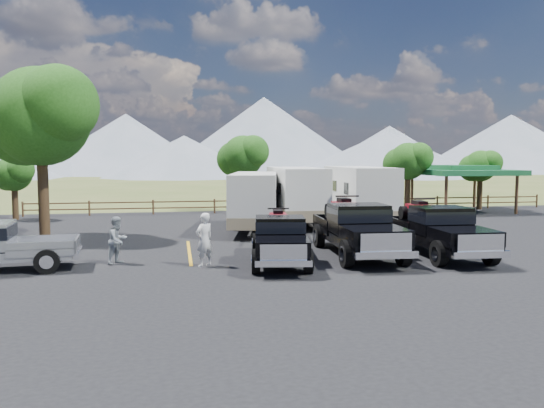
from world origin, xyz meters
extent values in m
plane|color=#465725|center=(0.00, 0.00, 0.00)|extent=(320.00, 320.00, 0.00)
cube|color=black|center=(0.00, 3.00, 0.02)|extent=(44.00, 34.00, 0.04)
cube|color=gold|center=(-6.00, 4.00, 0.04)|extent=(0.12, 5.50, 0.01)
cube|color=gold|center=(-2.00, 4.00, 0.04)|extent=(0.12, 5.50, 0.01)
cube|color=gold|center=(2.00, 4.00, 0.04)|extent=(0.12, 5.50, 0.01)
cube|color=gold|center=(6.00, 4.00, 0.04)|extent=(0.12, 5.50, 0.01)
cylinder|color=black|center=(-12.50, 9.00, 2.24)|extent=(0.48, 0.48, 4.48)
sphere|color=#1E4C13|center=(-12.50, 9.00, 5.60)|extent=(4.48, 4.48, 4.48)
sphere|color=#1E4C13|center=(-11.54, 8.20, 6.08)|extent=(3.52, 3.52, 3.52)
sphere|color=#1E4C13|center=(-13.40, 9.70, 5.28)|extent=(3.84, 3.84, 3.84)
cylinder|color=black|center=(9.00, 17.00, 1.40)|extent=(0.39, 0.39, 2.80)
sphere|color=#1E4C13|center=(9.00, 17.00, 3.50)|extent=(2.52, 2.52, 2.52)
sphere|color=#1E4C13|center=(9.54, 16.55, 3.77)|extent=(1.98, 1.98, 1.98)
sphere|color=#1E4C13|center=(8.50, 17.40, 3.32)|extent=(2.16, 2.16, 2.16)
cylinder|color=black|center=(15.00, 18.00, 1.26)|extent=(0.38, 0.38, 2.52)
sphere|color=#1E4C13|center=(15.00, 18.00, 3.15)|extent=(2.24, 2.24, 2.24)
sphere|color=#1E4C13|center=(15.48, 17.60, 3.39)|extent=(1.76, 1.76, 1.76)
sphere|color=#1E4C13|center=(14.55, 18.35, 2.99)|extent=(1.92, 1.92, 1.92)
cylinder|color=black|center=(-2.00, 19.00, 1.54)|extent=(0.41, 0.41, 3.08)
sphere|color=#1E4C13|center=(-2.00, 19.00, 3.85)|extent=(2.80, 2.80, 2.80)
sphere|color=#1E4C13|center=(-1.40, 18.50, 4.15)|extent=(2.20, 2.20, 2.20)
sphere|color=#1E4C13|center=(-2.56, 19.44, 3.65)|extent=(2.40, 2.40, 2.40)
cylinder|color=black|center=(-16.00, 17.00, 1.12)|extent=(0.36, 0.36, 2.24)
sphere|color=#1E4C13|center=(-16.00, 17.00, 2.80)|extent=(2.10, 2.10, 2.10)
sphere|color=#1E4C13|center=(-15.55, 16.62, 3.02)|extent=(1.65, 1.65, 1.65)
sphere|color=#1E4C13|center=(-16.42, 17.33, 2.65)|extent=(1.80, 1.80, 1.80)
cylinder|color=brown|center=(-16.00, 18.50, 0.50)|extent=(0.12, 0.12, 1.00)
cylinder|color=brown|center=(-12.00, 18.50, 0.50)|extent=(0.12, 0.12, 1.00)
cylinder|color=brown|center=(-8.00, 18.50, 0.50)|extent=(0.12, 0.12, 1.00)
cylinder|color=brown|center=(-4.00, 18.50, 0.50)|extent=(0.12, 0.12, 1.00)
cylinder|color=brown|center=(0.00, 18.50, 0.50)|extent=(0.12, 0.12, 1.00)
cylinder|color=brown|center=(4.00, 18.50, 0.50)|extent=(0.12, 0.12, 1.00)
cylinder|color=brown|center=(8.00, 18.50, 0.50)|extent=(0.12, 0.12, 1.00)
cylinder|color=brown|center=(12.00, 18.50, 0.50)|extent=(0.12, 0.12, 1.00)
cylinder|color=brown|center=(16.00, 18.50, 0.50)|extent=(0.12, 0.12, 1.00)
cylinder|color=brown|center=(20.00, 18.50, 0.50)|extent=(0.12, 0.12, 1.00)
cube|color=brown|center=(2.00, 18.50, 0.45)|extent=(36.00, 0.06, 0.08)
cube|color=brown|center=(2.00, 18.50, 0.85)|extent=(36.00, 0.06, 0.08)
cylinder|color=brown|center=(10.50, 14.50, 1.30)|extent=(0.20, 0.20, 2.60)
cylinder|color=brown|center=(10.50, 19.50, 1.30)|extent=(0.20, 0.20, 2.60)
cylinder|color=brown|center=(15.50, 14.50, 1.30)|extent=(0.20, 0.20, 2.60)
cylinder|color=brown|center=(15.50, 19.50, 1.30)|extent=(0.20, 0.20, 2.60)
cube|color=#1C6336|center=(13.00, 17.00, 2.75)|extent=(6.20, 6.20, 0.35)
cube|color=#1C6336|center=(13.00, 17.00, 3.05)|extent=(3.50, 3.50, 0.35)
cone|color=slate|center=(-18.00, 112.00, 7.00)|extent=(44.00, 44.00, 14.00)
cone|color=slate|center=(14.00, 108.00, 9.00)|extent=(52.00, 52.00, 18.00)
cone|color=slate|center=(48.00, 114.00, 6.00)|extent=(40.00, 40.00, 12.00)
cone|color=slate|center=(80.00, 110.00, 7.50)|extent=(50.00, 50.00, 15.00)
cone|color=slate|center=(-5.00, 87.00, 4.00)|extent=(32.00, 32.00, 8.00)
cone|color=slate|center=(35.00, 84.00, 4.50)|extent=(40.00, 40.00, 9.00)
cube|color=black|center=(-2.90, 1.32, 0.60)|extent=(2.37, 5.26, 0.32)
cube|color=black|center=(-3.16, -0.37, 0.93)|extent=(1.93, 1.84, 0.45)
cube|color=black|center=(-2.92, 1.22, 1.24)|extent=(1.86, 1.62, 0.89)
cube|color=black|center=(-2.92, 1.22, 1.38)|extent=(1.90, 1.68, 0.40)
cube|color=black|center=(-2.67, 2.91, 0.85)|extent=(2.01, 2.37, 0.49)
cube|color=white|center=(-3.29, -1.27, 0.89)|extent=(1.42, 0.28, 0.49)
cube|color=white|center=(-3.30, -1.32, 0.55)|extent=(1.75, 0.42, 0.20)
cube|color=white|center=(-2.51, 3.96, 0.55)|extent=(1.75, 0.40, 0.20)
cylinder|color=black|center=(-3.99, -0.30, 0.44)|extent=(0.38, 0.83, 0.80)
cylinder|color=black|center=(-2.33, -0.55, 0.44)|extent=(0.38, 0.83, 0.80)
cylinder|color=black|center=(-3.47, 3.19, 0.44)|extent=(0.38, 0.83, 0.80)
cylinder|color=black|center=(-1.82, 2.94, 0.44)|extent=(0.38, 0.83, 0.80)
cube|color=maroon|center=(-2.67, 2.91, 1.45)|extent=(0.79, 1.24, 0.31)
cube|color=black|center=(-2.67, 2.91, 1.67)|extent=(0.45, 0.71, 0.16)
cube|color=maroon|center=(-2.74, 2.42, 1.54)|extent=(0.75, 0.41, 0.20)
cylinder|color=black|center=(-2.73, 2.51, 1.85)|extent=(0.80, 0.17, 0.05)
cylinder|color=black|center=(-3.14, 2.48, 1.27)|extent=(0.30, 0.53, 0.50)
cylinder|color=black|center=(-2.34, 2.36, 1.27)|extent=(0.30, 0.53, 0.50)
cylinder|color=black|center=(-2.99, 3.45, 1.27)|extent=(0.30, 0.53, 0.50)
cylinder|color=black|center=(-2.20, 3.33, 1.27)|extent=(0.30, 0.53, 0.50)
cube|color=black|center=(0.24, 2.15, 0.71)|extent=(2.21, 6.13, 0.38)
cube|color=black|center=(0.15, 0.12, 1.10)|extent=(2.12, 2.00, 0.53)
cube|color=black|center=(0.24, 2.03, 1.47)|extent=(2.07, 1.74, 1.06)
cube|color=black|center=(0.24, 2.03, 1.63)|extent=(2.11, 1.81, 0.48)
cube|color=black|center=(0.32, 4.06, 1.00)|extent=(2.15, 2.63, 0.58)
cube|color=white|center=(0.11, -0.97, 1.05)|extent=(1.70, 0.16, 0.58)
cube|color=white|center=(0.11, -1.03, 0.65)|extent=(2.09, 0.28, 0.23)
cube|color=white|center=(0.38, 5.34, 0.65)|extent=(2.09, 0.26, 0.23)
cylinder|color=black|center=(-0.85, 0.10, 0.52)|extent=(0.36, 0.97, 0.96)
cylinder|color=black|center=(1.15, 0.01, 0.52)|extent=(0.36, 0.97, 0.96)
cylinder|color=black|center=(-0.67, 4.30, 0.52)|extent=(0.36, 0.97, 0.96)
cylinder|color=black|center=(1.33, 4.21, 0.52)|extent=(0.36, 0.97, 0.96)
cube|color=maroon|center=(0.32, 4.06, 1.72)|extent=(0.80, 1.41, 0.37)
cube|color=black|center=(0.32, 4.06, 1.98)|extent=(0.46, 0.81, 0.19)
cube|color=maroon|center=(0.30, 3.48, 1.82)|extent=(0.86, 0.41, 0.23)
cylinder|color=black|center=(0.30, 3.59, 2.20)|extent=(0.96, 0.10, 0.06)
cylinder|color=black|center=(-0.18, 3.50, 1.51)|extent=(0.30, 0.61, 0.59)
cylinder|color=black|center=(0.77, 3.46, 1.51)|extent=(0.30, 0.61, 0.59)
cylinder|color=black|center=(-0.13, 4.67, 1.51)|extent=(0.30, 0.61, 0.59)
cylinder|color=black|center=(0.82, 4.63, 1.51)|extent=(0.30, 0.61, 0.59)
cube|color=black|center=(3.31, 1.67, 0.67)|extent=(2.04, 5.80, 0.36)
cube|color=black|center=(3.25, -0.27, 1.05)|extent=(1.99, 1.88, 0.50)
cube|color=black|center=(3.31, 1.55, 1.40)|extent=(1.95, 1.63, 1.01)
cube|color=black|center=(3.31, 1.55, 1.55)|extent=(1.99, 1.70, 0.45)
cube|color=black|center=(3.37, 3.48, 0.95)|extent=(2.01, 2.48, 0.55)
cube|color=white|center=(3.21, -1.29, 1.00)|extent=(1.61, 0.13, 0.55)
cube|color=white|center=(3.21, -1.35, 0.61)|extent=(1.98, 0.25, 0.22)
cube|color=white|center=(3.41, 4.69, 0.61)|extent=(1.98, 0.23, 0.22)
cylinder|color=black|center=(2.30, -0.30, 0.49)|extent=(0.33, 0.92, 0.91)
cylinder|color=black|center=(4.19, -0.36, 0.49)|extent=(0.33, 0.92, 0.91)
cylinder|color=black|center=(2.43, 3.69, 0.49)|extent=(0.33, 0.92, 0.91)
cylinder|color=black|center=(4.32, 3.63, 0.49)|extent=(0.33, 0.92, 0.91)
cube|color=maroon|center=(3.37, 3.48, 1.63)|extent=(0.75, 1.33, 0.35)
cube|color=black|center=(3.37, 3.48, 1.88)|extent=(0.43, 0.77, 0.18)
cube|color=maroon|center=(3.35, 2.92, 1.73)|extent=(0.82, 0.38, 0.22)
cylinder|color=black|center=(3.36, 3.03, 2.09)|extent=(0.91, 0.09, 0.06)
cylinder|color=black|center=(2.90, 2.94, 1.43)|extent=(0.28, 0.57, 0.56)
cylinder|color=black|center=(3.81, 2.91, 1.43)|extent=(0.28, 0.57, 0.56)
cylinder|color=black|center=(2.94, 4.05, 1.43)|extent=(0.28, 0.57, 0.56)
cylinder|color=black|center=(3.84, 4.02, 1.43)|extent=(0.28, 0.57, 0.56)
cube|color=silver|center=(-2.60, 9.48, 1.75)|extent=(3.42, 7.04, 2.43)
cube|color=#84765B|center=(-2.60, 9.48, 0.81)|extent=(3.44, 7.08, 0.54)
cube|color=black|center=(-4.00, 8.04, 1.99)|extent=(0.17, 0.80, 0.54)
cube|color=black|center=(-1.86, 7.62, 1.99)|extent=(0.17, 0.80, 0.54)
cylinder|color=black|center=(-3.55, 9.94, 0.36)|extent=(0.34, 0.66, 0.63)
cylinder|color=black|center=(-1.56, 9.55, 0.36)|extent=(0.34, 0.66, 0.63)
cube|color=black|center=(-3.41, 5.38, 0.49)|extent=(0.42, 1.61, 0.09)
cube|color=silver|center=(0.02, 11.78, 1.88)|extent=(2.63, 7.37, 2.62)
cube|color=#84765B|center=(0.02, 11.78, 0.86)|extent=(2.66, 7.40, 0.58)
cube|color=black|center=(-1.23, 10.01, 2.14)|extent=(0.06, 0.87, 0.58)
cube|color=black|center=(1.12, 9.91, 2.14)|extent=(0.06, 0.87, 0.58)
cylinder|color=black|center=(-1.06, 12.12, 0.38)|extent=(0.27, 0.69, 0.68)
cylinder|color=black|center=(1.13, 12.03, 0.38)|extent=(0.27, 0.69, 0.68)
cube|color=black|center=(-0.17, 7.28, 0.52)|extent=(0.19, 1.75, 0.10)
cube|color=silver|center=(3.38, 10.89, 1.91)|extent=(2.83, 7.51, 2.65)
cube|color=#84765B|center=(3.38, 10.89, 0.88)|extent=(2.86, 7.55, 0.59)
cube|color=black|center=(2.07, 9.13, 2.17)|extent=(0.08, 0.88, 0.59)
cube|color=black|center=(4.45, 8.98, 2.17)|extent=(0.08, 0.88, 0.59)
cylinder|color=black|center=(2.29, 11.26, 0.38)|extent=(0.29, 0.70, 0.69)
cylinder|color=black|center=(4.50, 11.12, 0.38)|extent=(0.29, 0.70, 0.69)
cube|color=black|center=(3.08, 6.33, 0.53)|extent=(0.23, 1.77, 0.10)
cube|color=gray|center=(-10.79, 1.70, 0.83)|extent=(2.23, 1.85, 0.48)
cube|color=white|center=(-9.75, 1.79, 0.54)|extent=(0.29, 1.71, 0.19)
cylinder|color=black|center=(-10.71, 2.53, 0.43)|extent=(0.80, 0.33, 0.78)
cylinder|color=black|center=(-10.56, 0.90, 0.43)|extent=(0.80, 0.33, 0.78)
imported|color=silver|center=(-5.55, 1.15, 0.96)|extent=(0.80, 0.74, 1.84)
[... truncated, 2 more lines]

